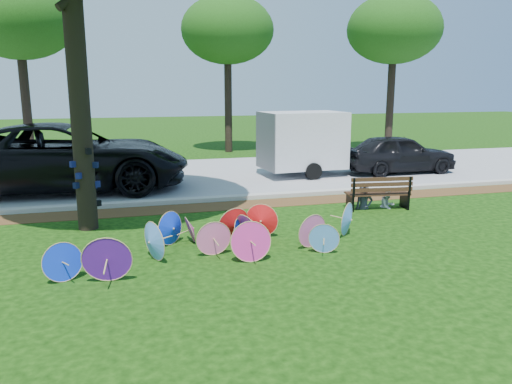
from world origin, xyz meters
TOP-DOWN VIEW (x-y plane):
  - ground at (0.00, 0.00)m, footprint 90.00×90.00m
  - mulch_strip at (0.00, 4.50)m, footprint 90.00×1.00m
  - curb at (0.00, 5.20)m, footprint 90.00×0.30m
  - street at (0.00, 9.35)m, footprint 90.00×8.00m
  - parasol_pile at (-0.51, 0.72)m, footprint 6.45×2.29m
  - black_van at (-4.06, 7.86)m, footprint 7.76×3.94m
  - dark_pickup at (7.69, 8.02)m, footprint 4.24×1.72m
  - cargo_trailer at (3.99, 8.40)m, footprint 3.00×2.04m
  - park_bench at (4.17, 3.17)m, footprint 1.78×0.86m
  - person_left at (3.82, 3.22)m, footprint 0.51×0.36m
  - person_right at (4.52, 3.22)m, footprint 0.59×0.52m
  - bg_trees at (2.37, 14.13)m, footprint 20.59×6.76m

SIDE VIEW (x-z plane):
  - ground at x=0.00m, z-range 0.00..0.00m
  - mulch_strip at x=0.00m, z-range 0.00..0.01m
  - street at x=0.00m, z-range 0.00..0.01m
  - curb at x=0.00m, z-range 0.00..0.12m
  - parasol_pile at x=-0.51m, z-range -0.06..0.79m
  - park_bench at x=4.17m, z-range 0.00..0.89m
  - person_right at x=4.52m, z-range 0.00..1.01m
  - person_left at x=3.82m, z-range 0.00..1.32m
  - dark_pickup at x=7.69m, z-range 0.00..1.44m
  - black_van at x=-4.06m, z-range 0.00..2.10m
  - cargo_trailer at x=3.99m, z-range 0.00..2.60m
  - bg_trees at x=2.37m, z-range 2.07..9.47m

